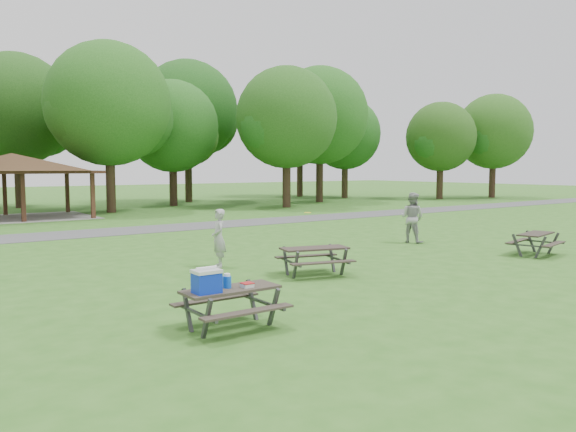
% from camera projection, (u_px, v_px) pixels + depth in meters
% --- Properties ---
extents(ground, '(160.00, 160.00, 0.00)m').
position_uv_depth(ground, '(344.00, 275.00, 15.42)').
color(ground, '#2F651D').
rests_on(ground, ground).
extents(asphalt_path, '(120.00, 3.20, 0.02)m').
position_uv_depth(asphalt_path, '(147.00, 229.00, 26.68)').
color(asphalt_path, '#49494C').
rests_on(asphalt_path, ground).
extents(pavilion, '(8.60, 7.01, 3.76)m').
position_uv_depth(pavilion, '(12.00, 165.00, 32.12)').
color(pavilion, '#3B2515').
rests_on(pavilion, ground).
extents(tree_row_e, '(8.40, 8.00, 11.02)m').
position_uv_depth(tree_row_e, '(110.00, 108.00, 36.20)').
color(tree_row_e, '#322016').
rests_on(tree_row_e, ground).
extents(tree_row_f, '(7.35, 7.00, 9.55)m').
position_uv_depth(tree_row_f, '(173.00, 129.00, 42.62)').
color(tree_row_f, black).
rests_on(tree_row_f, ground).
extents(tree_row_g, '(7.77, 7.40, 10.25)m').
position_uv_depth(tree_row_g, '(287.00, 121.00, 40.87)').
color(tree_row_g, black).
rests_on(tree_row_g, ground).
extents(tree_row_h, '(8.61, 8.20, 11.37)m').
position_uv_depth(tree_row_h, '(321.00, 119.00, 47.15)').
color(tree_row_h, black).
rests_on(tree_row_h, ground).
extents(tree_row_i, '(7.14, 6.80, 9.52)m').
position_uv_depth(tree_row_i, '(346.00, 136.00, 53.58)').
color(tree_row_i, '#302215').
rests_on(tree_row_i, ground).
extents(tree_row_j, '(6.72, 6.40, 8.96)m').
position_uv_depth(tree_row_j, '(441.00, 139.00, 51.90)').
color(tree_row_j, black).
rests_on(tree_row_j, ground).
extents(tree_deep_b, '(8.40, 8.00, 11.13)m').
position_uv_depth(tree_deep_b, '(18.00, 112.00, 40.28)').
color(tree_deep_b, black).
rests_on(tree_deep_b, ground).
extents(tree_deep_c, '(8.82, 8.40, 11.90)m').
position_uv_depth(tree_deep_c, '(189.00, 114.00, 47.06)').
color(tree_deep_c, black).
rests_on(tree_deep_c, ground).
extents(tree_deep_d, '(8.40, 8.00, 11.27)m').
position_uv_depth(tree_deep_d, '(301.00, 126.00, 55.94)').
color(tree_deep_d, black).
rests_on(tree_deep_d, ground).
extents(tree_flank_right, '(7.56, 7.20, 9.97)m').
position_uv_depth(tree_flank_right, '(494.00, 134.00, 54.17)').
color(tree_flank_right, black).
rests_on(tree_flank_right, ground).
extents(picnic_table_near, '(1.81, 1.47, 1.25)m').
position_uv_depth(picnic_table_near, '(223.00, 292.00, 10.14)').
color(picnic_table_near, '#302A23').
rests_on(picnic_table_near, ground).
extents(picnic_table_middle, '(2.16, 1.91, 0.79)m').
position_uv_depth(picnic_table_middle, '(315.00, 254.00, 15.38)').
color(picnic_table_middle, '#2E2521').
rests_on(picnic_table_middle, ground).
extents(picnic_table_far, '(2.04, 1.77, 0.77)m').
position_uv_depth(picnic_table_far, '(536.00, 238.00, 18.89)').
color(picnic_table_far, '#2A241E').
rests_on(picnic_table_far, ground).
extents(frisbee_in_flight, '(0.28, 0.28, 0.02)m').
position_uv_depth(frisbee_in_flight, '(308.00, 213.00, 18.63)').
color(frisbee_in_flight, yellow).
rests_on(frisbee_in_flight, ground).
extents(frisbee_thrower, '(0.59, 0.73, 1.73)m').
position_uv_depth(frisbee_thrower, '(219.00, 238.00, 16.58)').
color(frisbee_thrower, '#A0A0A2').
rests_on(frisbee_thrower, ground).
extents(frisbee_catcher, '(0.99, 1.13, 1.97)m').
position_uv_depth(frisbee_catcher, '(412.00, 218.00, 21.95)').
color(frisbee_catcher, '#98989A').
rests_on(frisbee_catcher, ground).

